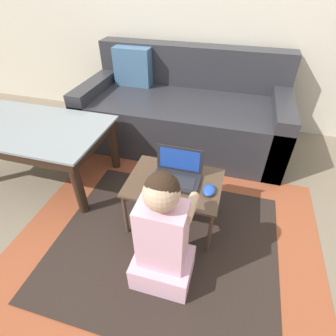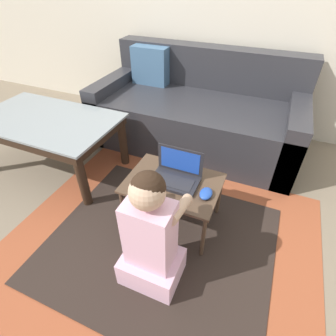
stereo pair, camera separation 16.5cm
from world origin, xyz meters
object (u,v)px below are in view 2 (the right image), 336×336
at_px(couch, 197,113).
at_px(computer_mouse, 206,193).
at_px(coffee_table, 47,126).
at_px(laptop_desk, 173,186).
at_px(laptop, 176,176).
at_px(person_seated, 151,238).

bearing_deg(couch, computer_mouse, -69.61).
xyz_separation_m(couch, computer_mouse, (0.42, -1.13, 0.08)).
relative_size(coffee_table, laptop_desk, 1.92).
height_order(couch, laptop, couch).
xyz_separation_m(laptop_desk, person_seated, (0.05, -0.43, 0.02)).
xyz_separation_m(laptop_desk, computer_mouse, (0.23, -0.04, 0.05)).
distance_m(couch, laptop_desk, 1.12).
bearing_deg(laptop_desk, laptop, 69.35).
bearing_deg(person_seated, laptop_desk, 96.76).
relative_size(laptop, computer_mouse, 2.77).
bearing_deg(person_seated, coffee_table, 153.44).
relative_size(laptop_desk, person_seated, 0.77).
bearing_deg(laptop_desk, couch, 100.13).
xyz_separation_m(coffee_table, laptop_desk, (1.17, -0.18, -0.09)).
height_order(couch, laptop_desk, couch).
bearing_deg(coffee_table, laptop, -7.66).
bearing_deg(computer_mouse, couch, 110.39).
xyz_separation_m(laptop_desk, laptop, (0.01, 0.02, 0.07)).
xyz_separation_m(couch, laptop_desk, (0.20, -1.10, 0.03)).
distance_m(laptop_desk, person_seated, 0.43).
height_order(coffee_table, laptop, laptop).
bearing_deg(person_seated, couch, 99.19).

